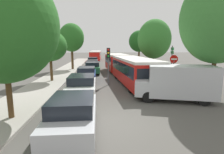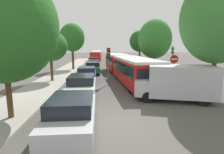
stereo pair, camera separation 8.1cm
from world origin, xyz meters
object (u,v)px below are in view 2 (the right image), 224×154
Objects in this scene: direction_sign_post at (172,56)px; tree_left_far at (72,38)px; queued_car_blue at (87,74)px; tree_left_near at (1,28)px; queued_car_white at (82,86)px; tree_right_near at (219,19)px; no_entry_sign at (174,66)px; queued_car_tan at (94,64)px; white_van at (177,82)px; tree_right_far at (140,41)px; city_bus_rear at (96,55)px; queued_car_silver at (72,114)px; queued_car_graphite at (93,61)px; tree_left_mid at (50,46)px; traffic_light at (109,58)px; articulated_bus at (125,65)px; tree_right_mid at (155,40)px; queued_car_green at (93,68)px.

direction_sign_post is 0.52× the size of tree_left_far.
queued_car_blue is 10.55m from tree_left_near.
queued_car_white is 5.56m from queued_car_blue.
direction_sign_post is at bearing -96.15° from queued_car_blue.
no_entry_sign is at bearing 118.11° from tree_right_near.
white_van is at bearing -160.95° from queued_car_tan.
city_bus_rear is at bearing 123.23° from tree_right_far.
queued_car_silver is at bearing -178.33° from city_bus_rear.
tree_right_near is (12.18, 3.21, 1.01)m from tree_left_near.
tree_right_far is (8.80, -0.27, 3.73)m from queued_car_graphite.
tree_right_far is at bearing -59.22° from queued_car_tan.
tree_right_near is at bearing -95.27° from queued_car_white.
city_bus_rear is 28.41m from queued_car_blue.
city_bus_rear is 28.83m from tree_left_mid.
tree_left_far is at bearing 172.64° from city_bus_rear.
traffic_light is at bearing -65.84° from tree_left_far.
traffic_light reaches higher than articulated_bus.
queued_car_blue is 18.08m from tree_right_far.
queued_car_blue is 1.03× the size of queued_car_tan.
tree_left_near is at bearing -126.71° from tree_right_mid.
tree_left_far is (-3.06, -19.22, 3.44)m from city_bus_rear.
tree_right_far reaches higher than queued_car_tan.
tree_left_near is at bearing 169.83° from queued_car_tan.
queued_car_tan is 0.57× the size of tree_right_mid.
traffic_light is at bearing -35.72° from white_van.
tree_right_far is (6.66, 17.21, 2.01)m from traffic_light.
no_entry_sign is (7.24, -8.62, 1.10)m from queued_car_green.
queued_car_green is 0.87× the size of tree_left_mid.
tree_right_mid is (8.93, 6.47, 3.67)m from queued_car_blue.
direction_sign_post reaches higher than traffic_light.
queued_car_green is at bearing -49.70° from white_van.
articulated_bus is 2.03× the size of tree_right_near.
tree_left_mid reaches higher than queued_car_green.
direction_sign_post reaches higher than no_entry_sign.
tree_right_mid is at bearing -89.18° from tree_right_far.
tree_left_mid is (-3.48, -15.71, 2.79)m from queued_car_graphite.
queued_car_graphite reaches higher than queued_car_tan.
queued_car_white is at bearing -56.82° from tree_left_mid.
queued_car_white is at bearing 175.54° from tree_right_near.
tree_right_near is (8.98, -34.67, 3.94)m from city_bus_rear.
queued_car_green is 7.21m from tree_left_mid.
queued_car_tan is 1.21× the size of traffic_light.
white_van is at bearing 15.34° from tree_left_near.
tree_right_mid is at bearing -80.23° from direction_sign_post.
queued_car_tan is 10.72m from tree_right_far.
queued_car_blue is 1.25× the size of traffic_light.
city_bus_rear is at bearing -1.88° from queued_car_graphite.
tree_right_far is at bearing -145.09° from city_bus_rear.
queued_car_tan is 11.22m from tree_left_mid.
queued_car_green is 0.61× the size of tree_right_mid.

